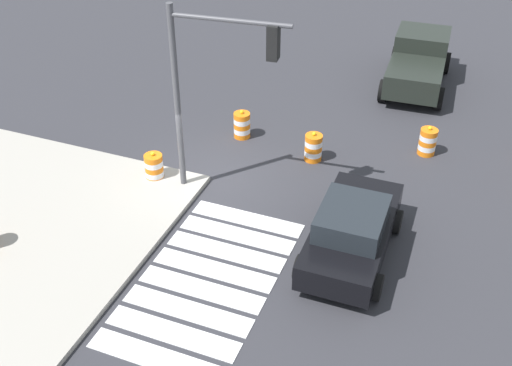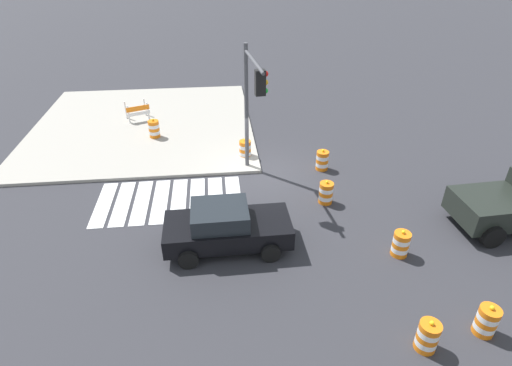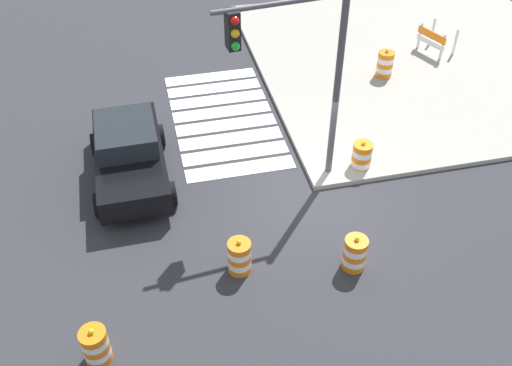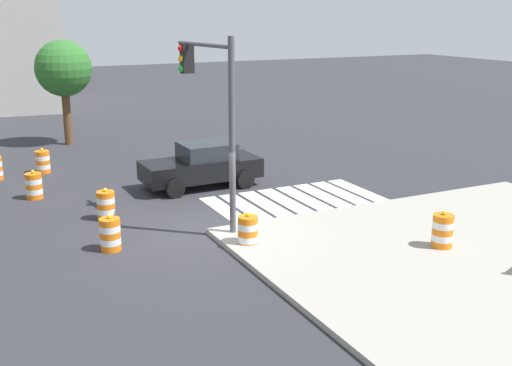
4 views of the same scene
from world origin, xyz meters
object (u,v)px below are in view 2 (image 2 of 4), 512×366
traffic_barrel_crosswalk_end (401,244)px  traffic_barrel_on_sidewalk (154,129)px  traffic_barrel_near_corner (326,193)px  sports_car (226,227)px  traffic_barrel_far_curb (428,336)px  traffic_barrel_median_near (245,149)px  traffic_barrel_median_far (487,321)px  construction_barricade (138,111)px  traffic_barrel_lane_center (322,160)px  traffic_light_pole (252,95)px

traffic_barrel_crosswalk_end → traffic_barrel_on_sidewalk: 13.63m
traffic_barrel_near_corner → traffic_barrel_crosswalk_end: bearing=117.0°
sports_car → traffic_barrel_crosswalk_end: size_ratio=4.24×
sports_car → traffic_barrel_far_curb: (-5.01, 4.70, -0.36)m
traffic_barrel_median_near → traffic_barrel_median_far: bearing=117.5°
traffic_barrel_far_curb → traffic_barrel_near_corner: bearing=-82.6°
traffic_barrel_on_sidewalk → construction_barricade: size_ratio=0.71×
sports_car → construction_barricade: sports_car is taller
traffic_barrel_near_corner → traffic_barrel_crosswalk_end: same height
construction_barricade → traffic_barrel_lane_center: bearing=144.8°
traffic_barrel_crosswalk_end → traffic_barrel_median_near: (4.62, -7.51, 0.00)m
traffic_barrel_far_curb → construction_barricade: size_ratio=0.71×
traffic_barrel_median_far → traffic_light_pole: (5.49, -8.71, 3.46)m
traffic_barrel_median_far → traffic_barrel_far_curb: same height
traffic_barrel_median_far → construction_barricade: construction_barricade is taller
traffic_barrel_crosswalk_end → traffic_barrel_median_near: same height
traffic_barrel_near_corner → traffic_barrel_on_sidewalk: size_ratio=1.00×
traffic_barrel_far_curb → traffic_barrel_on_sidewalk: bearing=-58.6°
traffic_light_pole → traffic_barrel_crosswalk_end: bearing=129.7°
traffic_barrel_lane_center → traffic_barrel_median_near: bearing=-23.3°
traffic_barrel_near_corner → traffic_barrel_median_far: same height
traffic_barrel_crosswalk_end → construction_barricade: (10.33, -12.47, 0.27)m
sports_car → construction_barricade: (4.53, -11.39, -0.09)m
traffic_barrel_median_far → traffic_barrel_on_sidewalk: (10.19, -13.40, 0.15)m
traffic_barrel_median_far → traffic_barrel_far_curb: bearing=9.5°
traffic_barrel_median_near → traffic_barrel_lane_center: same height
traffic_barrel_near_corner → traffic_barrel_lane_center: size_ratio=1.00×
traffic_barrel_median_near → traffic_barrel_lane_center: 3.73m
traffic_barrel_median_near → traffic_barrel_far_curb: 11.76m
traffic_barrel_median_near → construction_barricade: size_ratio=0.71×
traffic_barrel_median_near → traffic_barrel_lane_center: bearing=156.7°
traffic_barrel_lane_center → traffic_light_pole: (3.28, 0.64, 3.46)m
traffic_barrel_on_sidewalk → traffic_light_pole: traffic_light_pole is taller
traffic_barrel_median_far → traffic_barrel_lane_center: same height
sports_car → traffic_barrel_crosswalk_end: (-5.80, 1.08, -0.36)m
traffic_barrel_crosswalk_end → traffic_barrel_lane_center: same height
traffic_barrel_median_near → traffic_barrel_on_sidewalk: traffic_barrel_on_sidewalk is taller
traffic_barrel_median_near → traffic_light_pole: (-0.14, 2.11, 3.46)m
sports_car → traffic_light_pole: size_ratio=0.79×
traffic_barrel_median_near → traffic_barrel_crosswalk_end: bearing=121.6°
construction_barricade → traffic_barrel_far_curb: bearing=120.6°
construction_barricade → traffic_barrel_near_corner: bearing=133.4°
construction_barricade → traffic_barrel_crosswalk_end: bearing=129.6°
traffic_barrel_median_near → traffic_barrel_far_curb: (-3.82, 11.12, 0.00)m
traffic_barrel_median_near → construction_barricade: 7.57m
traffic_barrel_far_curb → traffic_barrel_median_near: bearing=-71.0°
sports_car → traffic_barrel_median_far: (-6.81, 4.40, -0.36)m
traffic_barrel_median_near → traffic_barrel_lane_center: size_ratio=1.00×
sports_car → traffic_barrel_near_corner: 4.70m
sports_car → traffic_barrel_near_corner: (-4.10, -2.27, -0.36)m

